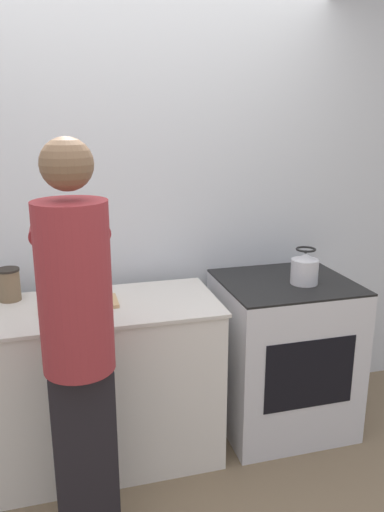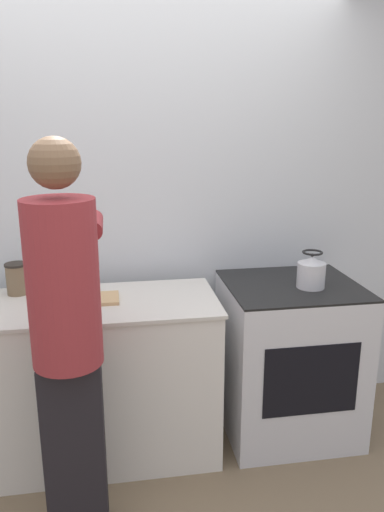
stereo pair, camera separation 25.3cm
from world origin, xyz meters
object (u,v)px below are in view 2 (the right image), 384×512
(oven, at_px, (289,358))
(canister_jar, at_px, (17,279))
(knife, at_px, (75,298))
(kettle, at_px, (311,272))
(person, at_px, (67,331))
(cutting_board, at_px, (81,300))

(oven, relative_size, canister_jar, 5.33)
(knife, distance_m, canister_jar, 0.36)
(kettle, xyz_separation_m, canister_jar, (-1.60, 0.22, -0.02))
(knife, bearing_deg, oven, 22.81)
(person, distance_m, kettle, 1.37)
(kettle, bearing_deg, canister_jar, 172.28)
(knife, height_order, canister_jar, canister_jar)
(cutting_board, xyz_separation_m, canister_jar, (-0.35, 0.18, 0.08))
(person, bearing_deg, oven, 25.25)
(canister_jar, bearing_deg, oven, -5.61)
(person, relative_size, canister_jar, 10.23)
(kettle, relative_size, canister_jar, 1.20)
(person, distance_m, canister_jar, 0.78)
(person, bearing_deg, canister_jar, 113.82)
(oven, bearing_deg, knife, -178.92)
(oven, distance_m, cutting_board, 1.26)
(knife, xyz_separation_m, canister_jar, (-0.31, 0.17, 0.07))
(person, xyz_separation_m, canister_jar, (-0.32, 0.72, 0.01))
(knife, bearing_deg, kettle, 19.75)
(knife, relative_size, kettle, 1.08)
(knife, xyz_separation_m, kettle, (1.28, -0.04, 0.09))
(person, distance_m, knife, 0.55)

